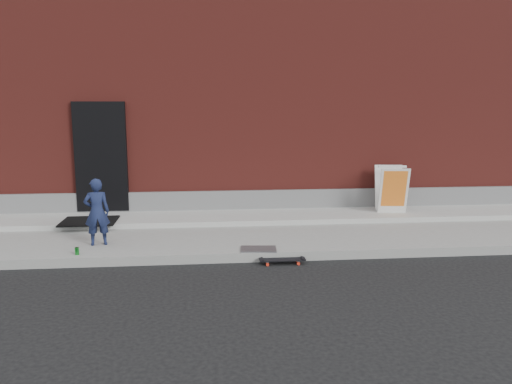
{
  "coord_description": "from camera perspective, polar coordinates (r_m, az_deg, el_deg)",
  "views": [
    {
      "loc": [
        -0.41,
        -7.52,
        2.43
      ],
      "look_at": [
        0.39,
        0.8,
        0.99
      ],
      "focal_mm": 35.0,
      "sensor_mm": 36.0,
      "label": 1
    }
  ],
  "objects": [
    {
      "name": "apron",
      "position": [
        10.17,
        -3.08,
        -2.89
      ],
      "size": [
        20.0,
        1.2,
        0.1
      ],
      "primitive_type": "cube",
      "color": "#999A94",
      "rests_on": "sidewalk"
    },
    {
      "name": "doormat",
      "position": [
        10.05,
        -18.5,
        -3.17
      ],
      "size": [
        1.02,
        0.83,
        0.03
      ],
      "primitive_type": "cube",
      "rotation": [
        0.0,
        0.0,
        0.01
      ],
      "color": "black",
      "rests_on": "apron"
    },
    {
      "name": "soda_can",
      "position": [
        8.28,
        -19.78,
        -6.37
      ],
      "size": [
        0.07,
        0.07,
        0.12
      ],
      "primitive_type": "cylinder",
      "rotation": [
        0.0,
        0.0,
        -0.1
      ],
      "color": "#1B8A29",
      "rests_on": "sidewalk"
    },
    {
      "name": "utility_plate",
      "position": [
        8.08,
        0.29,
        -6.53
      ],
      "size": [
        0.6,
        0.41,
        0.02
      ],
      "primitive_type": "cube",
      "rotation": [
        0.0,
        0.0,
        -0.09
      ],
      "color": "#5C5D61",
      "rests_on": "sidewalk"
    },
    {
      "name": "pizza_sign",
      "position": [
        10.73,
        15.23,
        0.36
      ],
      "size": [
        0.66,
        0.75,
        0.97
      ],
      "color": "silver",
      "rests_on": "apron"
    },
    {
      "name": "ground",
      "position": [
        7.91,
        -2.3,
        -8.11
      ],
      "size": [
        80.0,
        80.0,
        0.0
      ],
      "primitive_type": "plane",
      "color": "black",
      "rests_on": "ground"
    },
    {
      "name": "skateboard",
      "position": [
        7.85,
        3.03,
        -7.77
      ],
      "size": [
        0.7,
        0.18,
        0.08
      ],
      "color": "red",
      "rests_on": "ground"
    },
    {
      "name": "sidewalk",
      "position": [
        9.33,
        -2.83,
        -4.85
      ],
      "size": [
        20.0,
        3.0,
        0.15
      ],
      "primitive_type": "cube",
      "color": "gray",
      "rests_on": "ground"
    },
    {
      "name": "child",
      "position": [
        8.64,
        -17.73,
        -2.18
      ],
      "size": [
        0.45,
        0.34,
        1.12
      ],
      "primitive_type": "imported",
      "rotation": [
        0.0,
        0.0,
        3.34
      ],
      "color": "#171F41",
      "rests_on": "sidewalk"
    },
    {
      "name": "building",
      "position": [
        14.52,
        -3.98,
        10.02
      ],
      "size": [
        20.0,
        8.1,
        5.0
      ],
      "color": "maroon",
      "rests_on": "ground"
    }
  ]
}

